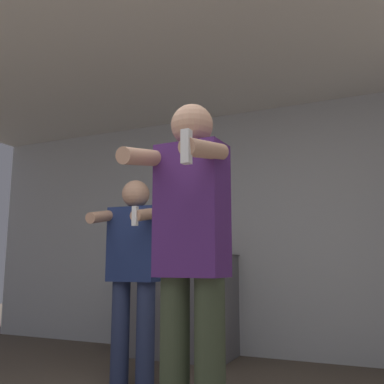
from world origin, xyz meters
The scene contains 8 objects.
wall_back centered at (0.00, 3.12, 1.27)m, with size 7.00×0.06×2.55m.
ceiling_slab centered at (0.00, 1.54, 2.57)m, with size 7.00×3.61×0.05m.
counter centered at (-0.77, 2.81, 0.50)m, with size 1.18×0.58×1.00m.
bottle_clear_vodka centered at (-1.14, 2.84, 1.14)m, with size 0.07×0.07×0.33m.
bottle_short_whiskey centered at (-0.59, 2.84, 1.13)m, with size 0.06×0.06×0.32m.
bottle_dark_rum centered at (-0.35, 2.84, 1.12)m, with size 0.09×0.09×0.30m.
person_woman_foreground centered at (0.37, 0.63, 0.95)m, with size 0.41×0.49×1.70m.
person_man_side centered at (-0.60, 1.69, 0.90)m, with size 0.48×0.47×1.58m.
Camera 1 is at (1.21, -1.23, 0.91)m, focal length 40.00 mm.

